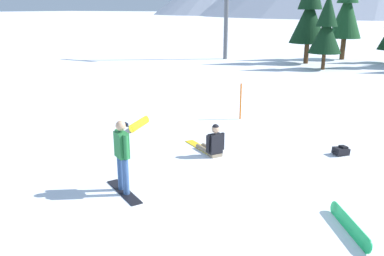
{
  "coord_description": "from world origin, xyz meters",
  "views": [
    {
      "loc": [
        3.33,
        -7.74,
        4.31
      ],
      "look_at": [
        -2.03,
        2.11,
        1.0
      ],
      "focal_mm": 38.21,
      "sensor_mm": 36.0,
      "label": 1
    }
  ],
  "objects_px": {
    "snowboarder_midground": "(212,143)",
    "loose_snowboard_far_spare": "(139,124)",
    "pine_tree_twin": "(347,6)",
    "pine_tree_young": "(326,28)",
    "trail_marker_pole": "(241,101)",
    "pine_tree_slender": "(310,12)",
    "snowboarder_foreground": "(122,155)",
    "loose_snowboard_near_left": "(350,225)",
    "backpack_black": "(341,151)"
  },
  "relations": [
    {
      "from": "snowboarder_midground",
      "to": "loose_snowboard_far_spare",
      "type": "relative_size",
      "value": 1.0
    },
    {
      "from": "snowboarder_midground",
      "to": "pine_tree_twin",
      "type": "bearing_deg",
      "value": 91.13
    },
    {
      "from": "pine_tree_twin",
      "to": "pine_tree_young",
      "type": "xyz_separation_m",
      "value": [
        -0.21,
        -6.91,
        -1.56
      ]
    },
    {
      "from": "loose_snowboard_far_spare",
      "to": "pine_tree_young",
      "type": "relative_size",
      "value": 0.32
    },
    {
      "from": "trail_marker_pole",
      "to": "pine_tree_slender",
      "type": "relative_size",
      "value": 0.2
    },
    {
      "from": "snowboarder_midground",
      "to": "pine_tree_slender",
      "type": "height_order",
      "value": "pine_tree_slender"
    },
    {
      "from": "snowboarder_foreground",
      "to": "loose_snowboard_near_left",
      "type": "relative_size",
      "value": 1.17
    },
    {
      "from": "snowboarder_foreground",
      "to": "loose_snowboard_far_spare",
      "type": "relative_size",
      "value": 1.06
    },
    {
      "from": "snowboarder_midground",
      "to": "loose_snowboard_far_spare",
      "type": "height_order",
      "value": "snowboarder_midground"
    },
    {
      "from": "snowboarder_foreground",
      "to": "loose_snowboard_near_left",
      "type": "bearing_deg",
      "value": 7.95
    },
    {
      "from": "snowboarder_midground",
      "to": "pine_tree_young",
      "type": "xyz_separation_m",
      "value": [
        -0.74,
        19.9,
        2.55
      ]
    },
    {
      "from": "snowboarder_midground",
      "to": "backpack_black",
      "type": "xyz_separation_m",
      "value": [
        3.46,
        1.86,
        -0.22
      ]
    },
    {
      "from": "loose_snowboard_near_left",
      "to": "pine_tree_slender",
      "type": "height_order",
      "value": "pine_tree_slender"
    },
    {
      "from": "loose_snowboard_far_spare",
      "to": "snowboarder_foreground",
      "type": "bearing_deg",
      "value": -58.13
    },
    {
      "from": "loose_snowboard_far_spare",
      "to": "trail_marker_pole",
      "type": "relative_size",
      "value": 1.18
    },
    {
      "from": "snowboarder_midground",
      "to": "loose_snowboard_near_left",
      "type": "relative_size",
      "value": 1.1
    },
    {
      "from": "backpack_black",
      "to": "loose_snowboard_far_spare",
      "type": "bearing_deg",
      "value": -176.07
    },
    {
      "from": "trail_marker_pole",
      "to": "loose_snowboard_far_spare",
      "type": "bearing_deg",
      "value": -134.86
    },
    {
      "from": "loose_snowboard_far_spare",
      "to": "trail_marker_pole",
      "type": "bearing_deg",
      "value": 45.14
    },
    {
      "from": "snowboarder_midground",
      "to": "backpack_black",
      "type": "bearing_deg",
      "value": 28.31
    },
    {
      "from": "backpack_black",
      "to": "pine_tree_young",
      "type": "bearing_deg",
      "value": 103.1
    },
    {
      "from": "backpack_black",
      "to": "pine_tree_slender",
      "type": "height_order",
      "value": "pine_tree_slender"
    },
    {
      "from": "pine_tree_young",
      "to": "snowboarder_foreground",
      "type": "bearing_deg",
      "value": -89.96
    },
    {
      "from": "snowboarder_foreground",
      "to": "backpack_black",
      "type": "height_order",
      "value": "snowboarder_foreground"
    },
    {
      "from": "snowboarder_foreground",
      "to": "backpack_black",
      "type": "distance_m",
      "value": 6.79
    },
    {
      "from": "snowboarder_midground",
      "to": "trail_marker_pole",
      "type": "xyz_separation_m",
      "value": [
        -0.82,
        4.27,
        0.37
      ]
    },
    {
      "from": "snowboarder_midground",
      "to": "loose_snowboard_near_left",
      "type": "height_order",
      "value": "snowboarder_midground"
    },
    {
      "from": "pine_tree_young",
      "to": "loose_snowboard_near_left",
      "type": "bearing_deg",
      "value": -77.28
    },
    {
      "from": "loose_snowboard_far_spare",
      "to": "pine_tree_twin",
      "type": "bearing_deg",
      "value": 82.9
    },
    {
      "from": "backpack_black",
      "to": "pine_tree_slender",
      "type": "distance_m",
      "value": 22.04
    },
    {
      "from": "trail_marker_pole",
      "to": "snowboarder_foreground",
      "type": "bearing_deg",
      "value": -89.29
    },
    {
      "from": "snowboarder_midground",
      "to": "pine_tree_twin",
      "type": "xyz_separation_m",
      "value": [
        -0.53,
        26.81,
        4.11
      ]
    },
    {
      "from": "snowboarder_foreground",
      "to": "pine_tree_slender",
      "type": "bearing_deg",
      "value": 94.21
    },
    {
      "from": "pine_tree_slender",
      "to": "snowboarder_midground",
      "type": "bearing_deg",
      "value": -83.35
    },
    {
      "from": "pine_tree_twin",
      "to": "pine_tree_slender",
      "type": "relative_size",
      "value": 1.12
    },
    {
      "from": "backpack_black",
      "to": "snowboarder_foreground",
      "type": "bearing_deg",
      "value": -128.35
    },
    {
      "from": "loose_snowboard_far_spare",
      "to": "pine_tree_slender",
      "type": "distance_m",
      "value": 21.69
    },
    {
      "from": "pine_tree_twin",
      "to": "snowboarder_foreground",
      "type": "bearing_deg",
      "value": -90.36
    },
    {
      "from": "pine_tree_slender",
      "to": "pine_tree_young",
      "type": "bearing_deg",
      "value": -55.63
    },
    {
      "from": "backpack_black",
      "to": "pine_tree_twin",
      "type": "height_order",
      "value": "pine_tree_twin"
    },
    {
      "from": "loose_snowboard_near_left",
      "to": "snowboarder_midground",
      "type": "bearing_deg",
      "value": 148.18
    },
    {
      "from": "pine_tree_twin",
      "to": "pine_tree_slender",
      "type": "distance_m",
      "value": 4.66
    },
    {
      "from": "loose_snowboard_far_spare",
      "to": "pine_tree_twin",
      "type": "xyz_separation_m",
      "value": [
        3.17,
        25.44,
        4.32
      ]
    },
    {
      "from": "snowboarder_midground",
      "to": "backpack_black",
      "type": "relative_size",
      "value": 3.06
    },
    {
      "from": "snowboarder_midground",
      "to": "trail_marker_pole",
      "type": "distance_m",
      "value": 4.36
    },
    {
      "from": "loose_snowboard_near_left",
      "to": "trail_marker_pole",
      "type": "xyz_separation_m",
      "value": [
        -5.18,
        6.98,
        0.58
      ]
    },
    {
      "from": "trail_marker_pole",
      "to": "loose_snowboard_near_left",
      "type": "bearing_deg",
      "value": -53.4
    },
    {
      "from": "loose_snowboard_near_left",
      "to": "pine_tree_twin",
      "type": "bearing_deg",
      "value": 99.42
    },
    {
      "from": "trail_marker_pole",
      "to": "pine_tree_slender",
      "type": "bearing_deg",
      "value": 95.66
    },
    {
      "from": "loose_snowboard_near_left",
      "to": "backpack_black",
      "type": "xyz_separation_m",
      "value": [
        -0.91,
        4.57,
        -0.01
      ]
    }
  ]
}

